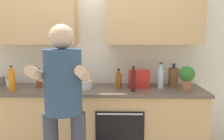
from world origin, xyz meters
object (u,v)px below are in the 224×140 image
at_px(bottle_water, 161,78).
at_px(cup_coffee, 9,83).
at_px(person_standing, 63,99).
at_px(knife_block, 173,77).
at_px(cup_stoneware, 2,81).
at_px(bottle_wine, 133,80).
at_px(bottle_syrup, 119,80).
at_px(bottle_vinegar, 39,80).
at_px(grocery_bag_crisps, 139,79).
at_px(potted_herb, 187,76).
at_px(mixing_bowl, 81,84).
at_px(bottle_juice, 12,80).

xyz_separation_m(bottle_water, cup_coffee, (-1.97, 0.06, -0.09)).
height_order(person_standing, knife_block, person_standing).
bearing_deg(cup_stoneware, knife_block, -1.18).
bearing_deg(bottle_wine, bottle_syrup, 135.26).
height_order(person_standing, bottle_vinegar, person_standing).
height_order(knife_block, grocery_bag_crisps, knife_block).
height_order(person_standing, bottle_syrup, person_standing).
distance_m(person_standing, bottle_wine, 0.95).
distance_m(bottle_water, potted_herb, 0.32).
relative_size(bottle_water, grocery_bag_crisps, 1.31).
bearing_deg(bottle_water, potted_herb, -24.26).
bearing_deg(potted_herb, person_standing, -151.39).
bearing_deg(bottle_water, cup_coffee, 178.28).
relative_size(bottle_water, mixing_bowl, 1.09).
bearing_deg(cup_stoneware, bottle_juice, -49.95).
bearing_deg(cup_coffee, bottle_vinegar, -10.50).
distance_m(person_standing, knife_block, 1.55).
xyz_separation_m(bottle_syrup, bottle_vinegar, (-1.01, -0.00, -0.01)).
xyz_separation_m(mixing_bowl, potted_herb, (1.30, -0.10, 0.13)).
bearing_deg(bottle_water, grocery_bag_crisps, 174.87).
bearing_deg(cup_coffee, bottle_juice, -58.60).
xyz_separation_m(cup_coffee, potted_herb, (2.26, -0.19, 0.13)).
distance_m(bottle_wine, mixing_bowl, 0.68).
bearing_deg(mixing_bowl, grocery_bag_crisps, 3.89).
bearing_deg(mixing_bowl, knife_block, 6.42).
xyz_separation_m(bottle_water, grocery_bag_crisps, (-0.27, 0.02, -0.02)).
bearing_deg(cup_coffee, bottle_wine, -8.76).
distance_m(bottle_water, grocery_bag_crisps, 0.27).
bearing_deg(bottle_vinegar, mixing_bowl, -0.65).
bearing_deg(bottle_water, bottle_syrup, -178.26).
bearing_deg(person_standing, bottle_juice, 140.17).
xyz_separation_m(cup_stoneware, potted_herb, (2.40, -0.29, 0.12)).
bearing_deg(bottle_juice, cup_stoneware, 130.05).
distance_m(bottle_syrup, bottle_wine, 0.25).
relative_size(bottle_vinegar, cup_coffee, 2.87).
height_order(bottle_vinegar, grocery_bag_crisps, bottle_vinegar).
bearing_deg(bottle_syrup, cup_coffee, 177.01).
distance_m(person_standing, bottle_vinegar, 0.97).
distance_m(cup_stoneware, mixing_bowl, 1.11).
height_order(bottle_water, bottle_wine, bottle_water).
xyz_separation_m(cup_stoneware, mixing_bowl, (1.10, -0.18, -0.00)).
bearing_deg(grocery_bag_crisps, bottle_juice, -171.36).
bearing_deg(bottle_juice, bottle_vinegar, 35.69).
bearing_deg(cup_coffee, mixing_bowl, -5.09).
relative_size(bottle_syrup, cup_coffee, 2.86).
height_order(cup_stoneware, knife_block, knife_block).
xyz_separation_m(person_standing, bottle_water, (1.04, 0.85, 0.05)).
height_order(bottle_juice, cup_coffee, bottle_juice).
relative_size(person_standing, bottle_water, 5.10).
bearing_deg(bottle_water, cup_stoneware, 175.78).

